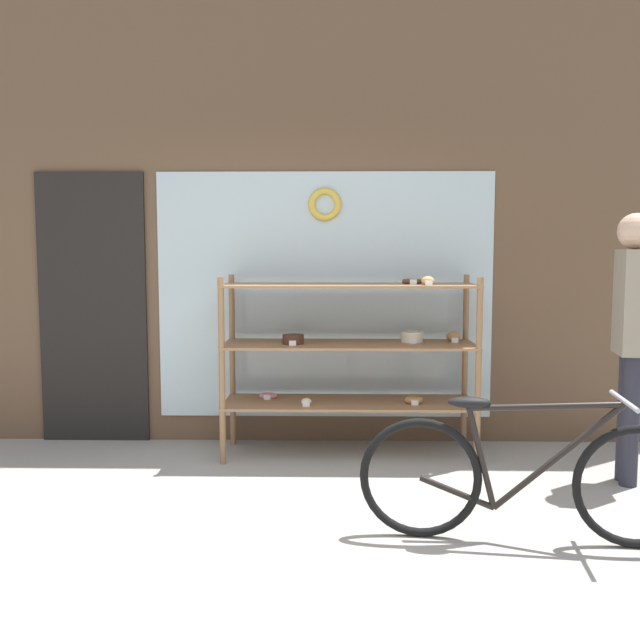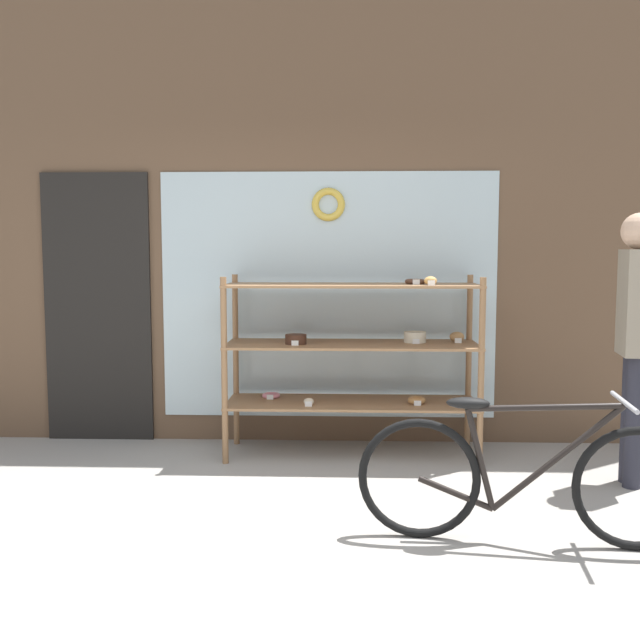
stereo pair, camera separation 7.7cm
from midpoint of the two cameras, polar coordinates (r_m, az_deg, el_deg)
name	(u,v)px [view 2 (the right image)]	position (r m, az deg, el deg)	size (l,w,h in m)	color
ground_plane	(272,572)	(3.54, -3.21, -19.50)	(30.00, 30.00, 0.00)	gray
storefront_facade	(298,219)	(5.57, -1.37, 8.12)	(6.04, 0.13, 3.59)	brown
display_case	(354,347)	(5.19, 3.20, -2.20)	(1.83, 0.56, 1.32)	#8E6642
bicycle	(524,478)	(3.87, 16.59, -12.04)	(1.71, 0.46, 0.77)	black
pedestrian	(636,325)	(4.92, 24.36, -0.38)	(0.23, 0.34, 1.73)	#282833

